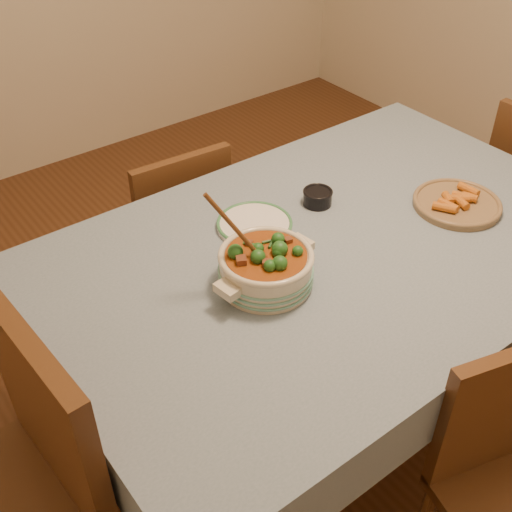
{
  "coord_description": "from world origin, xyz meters",
  "views": [
    {
      "loc": [
        -1.06,
        -1.02,
        1.86
      ],
      "look_at": [
        -0.28,
        0.01,
        0.84
      ],
      "focal_mm": 45.0,
      "sensor_mm": 36.0,
      "label": 1
    }
  ],
  "objects_px": {
    "condiment_bowl": "(318,196)",
    "chair_left": "(16,492)",
    "dining_table": "(332,269)",
    "white_plate": "(255,224)",
    "chair_far": "(175,228)",
    "stew_casserole": "(266,265)",
    "fried_plate": "(457,202)"
  },
  "relations": [
    {
      "from": "dining_table",
      "to": "fried_plate",
      "type": "xyz_separation_m",
      "value": [
        0.43,
        -0.09,
        0.11
      ]
    },
    {
      "from": "dining_table",
      "to": "chair_far",
      "type": "xyz_separation_m",
      "value": [
        -0.11,
        0.72,
        -0.21
      ]
    },
    {
      "from": "fried_plate",
      "to": "dining_table",
      "type": "bearing_deg",
      "value": 168.4
    },
    {
      "from": "white_plate",
      "to": "dining_table",
      "type": "bearing_deg",
      "value": -57.43
    },
    {
      "from": "chair_far",
      "to": "fried_plate",
      "type": "bearing_deg",
      "value": 127.83
    },
    {
      "from": "fried_plate",
      "to": "stew_casserole",
      "type": "bearing_deg",
      "value": 174.21
    },
    {
      "from": "chair_left",
      "to": "fried_plate",
      "type": "bearing_deg",
      "value": 85.72
    },
    {
      "from": "dining_table",
      "to": "fried_plate",
      "type": "relative_size",
      "value": 5.58
    },
    {
      "from": "condiment_bowl",
      "to": "chair_left",
      "type": "xyz_separation_m",
      "value": [
        -1.1,
        -0.24,
        -0.23
      ]
    },
    {
      "from": "stew_casserole",
      "to": "white_plate",
      "type": "distance_m",
      "value": 0.26
    },
    {
      "from": "chair_far",
      "to": "chair_left",
      "type": "distance_m",
      "value": 1.19
    },
    {
      "from": "dining_table",
      "to": "white_plate",
      "type": "height_order",
      "value": "white_plate"
    },
    {
      "from": "dining_table",
      "to": "stew_casserole",
      "type": "xyz_separation_m",
      "value": [
        -0.26,
        -0.02,
        0.15
      ]
    },
    {
      "from": "stew_casserole",
      "to": "fried_plate",
      "type": "relative_size",
      "value": 1.05
    },
    {
      "from": "condiment_bowl",
      "to": "chair_far",
      "type": "relative_size",
      "value": 0.14
    },
    {
      "from": "stew_casserole",
      "to": "chair_far",
      "type": "bearing_deg",
      "value": 78.63
    },
    {
      "from": "dining_table",
      "to": "condiment_bowl",
      "type": "relative_size",
      "value": 15.05
    },
    {
      "from": "chair_left",
      "to": "condiment_bowl",
      "type": "bearing_deg",
      "value": 99.38
    },
    {
      "from": "stew_casserole",
      "to": "chair_far",
      "type": "height_order",
      "value": "stew_casserole"
    },
    {
      "from": "stew_casserole",
      "to": "chair_left",
      "type": "relative_size",
      "value": 0.32
    },
    {
      "from": "white_plate",
      "to": "fried_plate",
      "type": "height_order",
      "value": "fried_plate"
    },
    {
      "from": "condiment_bowl",
      "to": "chair_left",
      "type": "relative_size",
      "value": 0.11
    },
    {
      "from": "stew_casserole",
      "to": "chair_far",
      "type": "xyz_separation_m",
      "value": [
        0.15,
        0.74,
        -0.37
      ]
    },
    {
      "from": "condiment_bowl",
      "to": "stew_casserole",
      "type": "bearing_deg",
      "value": -150.64
    },
    {
      "from": "chair_far",
      "to": "condiment_bowl",
      "type": "bearing_deg",
      "value": 115.63
    },
    {
      "from": "fried_plate",
      "to": "chair_left",
      "type": "bearing_deg",
      "value": 178.87
    },
    {
      "from": "condiment_bowl",
      "to": "chair_far",
      "type": "distance_m",
      "value": 0.67
    },
    {
      "from": "chair_far",
      "to": "chair_left",
      "type": "height_order",
      "value": "chair_left"
    },
    {
      "from": "chair_left",
      "to": "stew_casserole",
      "type": "bearing_deg",
      "value": 90.08
    },
    {
      "from": "dining_table",
      "to": "chair_far",
      "type": "height_order",
      "value": "chair_far"
    },
    {
      "from": "dining_table",
      "to": "fried_plate",
      "type": "height_order",
      "value": "fried_plate"
    },
    {
      "from": "condiment_bowl",
      "to": "fried_plate",
      "type": "distance_m",
      "value": 0.43
    }
  ]
}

